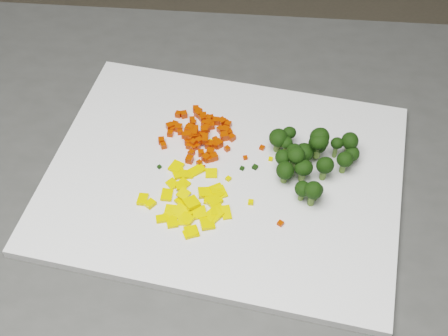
{
  "coord_description": "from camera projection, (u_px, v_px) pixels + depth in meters",
  "views": [
    {
      "loc": [
        0.15,
        -0.33,
        1.48
      ],
      "look_at": [
        0.22,
        0.14,
        0.92
      ],
      "focal_mm": 50.0,
      "sensor_mm": 36.0,
      "label": 1
    }
  ],
  "objects": [
    {
      "name": "cutting_board",
      "position": [
        224.0,
        176.0,
        0.74
      ],
      "size": [
        0.5,
        0.45,
        0.01
      ],
      "primitive_type": "cube",
      "rotation": [
        0.0,
        0.0,
        -0.38
      ],
      "color": "white",
      "rests_on": "counter_block"
    },
    {
      "name": "carrot_pile",
      "position": [
        197.0,
        130.0,
        0.77
      ],
      "size": [
        0.09,
        0.09,
        0.03
      ],
      "primitive_type": null,
      "color": "red",
      "rests_on": "cutting_board"
    },
    {
      "name": "pepper_pile",
      "position": [
        187.0,
        195.0,
        0.71
      ],
      "size": [
        0.11,
        0.11,
        0.01
      ],
      "primitive_type": null,
      "color": "yellow",
      "rests_on": "cutting_board"
    },
    {
      "name": "broccoli_pile",
      "position": [
        311.0,
        153.0,
        0.72
      ],
      "size": [
        0.11,
        0.11,
        0.05
      ],
      "primitive_type": null,
      "color": "black",
      "rests_on": "cutting_board"
    },
    {
      "name": "carrot_cube_0",
      "position": [
        199.0,
        111.0,
        0.8
      ],
      "size": [
        0.01,
        0.01,
        0.01
      ],
      "primitive_type": "cube",
      "rotation": [
        0.0,
        0.0,
        0.83
      ],
      "color": "red",
      "rests_on": "carrot_pile"
    },
    {
      "name": "carrot_cube_1",
      "position": [
        180.0,
        132.0,
        0.78
      ],
      "size": [
        0.01,
        0.01,
        0.01
      ],
      "primitive_type": "cube",
      "rotation": [
        0.0,
        0.0,
        1.59
      ],
      "color": "red",
      "rests_on": "carrot_pile"
    },
    {
      "name": "carrot_cube_2",
      "position": [
        223.0,
        137.0,
        0.77
      ],
      "size": [
        0.01,
        0.01,
        0.01
      ],
      "primitive_type": "cube",
      "rotation": [
        0.0,
        0.0,
        0.09
      ],
      "color": "red",
      "rests_on": "carrot_pile"
    },
    {
      "name": "carrot_cube_3",
      "position": [
        175.0,
        125.0,
        0.78
      ],
      "size": [
        0.01,
        0.01,
        0.01
      ],
      "primitive_type": "cube",
      "rotation": [
        0.0,
        0.0,
        2.62
      ],
      "color": "red",
      "rests_on": "carrot_pile"
    },
    {
      "name": "carrot_cube_4",
      "position": [
        201.0,
        141.0,
        0.77
      ],
      "size": [
        0.01,
        0.01,
        0.01
      ],
      "primitive_type": "cube",
      "rotation": [
        0.0,
        0.0,
        2.1
      ],
      "color": "red",
      "rests_on": "carrot_pile"
    },
    {
      "name": "carrot_cube_5",
      "position": [
        184.0,
        135.0,
        0.77
      ],
      "size": [
        0.01,
        0.01,
        0.01
      ],
      "primitive_type": "cube",
      "rotation": [
        0.0,
        0.0,
        2.97
      ],
      "color": "red",
      "rests_on": "carrot_pile"
    },
    {
      "name": "carrot_cube_6",
      "position": [
        187.0,
        135.0,
        0.76
      ],
      "size": [
        0.01,
        0.01,
        0.01
      ],
      "primitive_type": "cube",
      "rotation": [
        0.0,
        0.0,
        1.43
      ],
      "color": "red",
      "rests_on": "carrot_pile"
    },
    {
      "name": "carrot_cube_7",
      "position": [
        227.0,
        149.0,
        0.76
      ],
      "size": [
        0.01,
        0.01,
        0.01
      ],
      "primitive_type": "cube",
      "rotation": [
        0.0,
        0.0,
        0.52
      ],
      "color": "red",
      "rests_on": "carrot_pile"
    },
    {
      "name": "carrot_cube_8",
      "position": [
        204.0,
        130.0,
        0.77
      ],
      "size": [
        0.01,
        0.01,
        0.01
      ],
      "primitive_type": "cube",
      "rotation": [
        0.0,
        0.0,
        0.01
      ],
      "color": "red",
      "rests_on": "carrot_pile"
    },
    {
      "name": "carrot_cube_9",
      "position": [
        197.0,
        146.0,
        0.76
      ],
      "size": [
        0.01,
        0.01,
        0.01
      ],
      "primitive_type": "cube",
      "rotation": [
        0.0,
        0.0,
        2.63
      ],
      "color": "red",
      "rests_on": "carrot_pile"
    },
    {
      "name": "carrot_cube_10",
      "position": [
        201.0,
        153.0,
        0.75
      ],
      "size": [
        0.01,
        0.01,
        0.01
      ],
      "primitive_type": "cube",
      "rotation": [
        0.0,
        0.0,
        3.06
      ],
      "color": "red",
      "rests_on": "carrot_pile"
    },
    {
      "name": "carrot_cube_11",
      "position": [
        189.0,
        159.0,
        0.75
      ],
      "size": [
        0.01,
        0.01,
        0.01
      ],
      "primitive_type": "cube",
      "rotation": [
        0.0,
        0.0,
        1.11
      ],
      "color": "red",
      "rests_on": "carrot_pile"
    },
    {
      "name": "carrot_cube_12",
      "position": [
        172.0,
        129.0,
        0.78
      ],
      "size": [
        0.01,
        0.01,
        0.01
      ],
      "primitive_type": "cube",
      "rotation": [
        0.0,
        0.0,
        1.91
      ],
      "color": "red",
      "rests_on": "carrot_pile"
    },
    {
      "name": "carrot_cube_13",
      "position": [
        190.0,
        128.0,
        0.77
      ],
      "size": [
        0.01,
        0.01,
        0.01
      ],
      "primitive_type": "cube",
      "rotation": [
        0.0,
        0.0,
        0.98
      ],
      "color": "red",
      "rests_on": "carrot_pile"
    },
    {
      "name": "carrot_cube_14",
      "position": [
        229.0,
        132.0,
        0.78
      ],
      "size": [
        0.01,
        0.01,
        0.01
      ],
      "primitive_type": "cube",
      "rotation": [
        0.0,
        0.0,
        0.19
      ],
      "color": "red",
      "rests_on": "carrot_pile"
    },
    {
      "name": "carrot_cube_15",
      "position": [
        222.0,
        122.0,
        0.79
      ],
      "size": [
        0.01,
        0.01,
        0.01
      ],
      "primitive_type": "cube",
      "rotation": [
        0.0,
        0.0,
        2.07
      ],
      "color": "red",
      "rests_on": "carrot_pile"
    },
    {
      "name": "carrot_cube_16",
      "position": [
        211.0,
        118.0,
        0.79
      ],
      "size": [
        0.01,
        0.01,
        0.01
      ],
      "primitive_type": "cube",
      "rotation": [
        0.0,
        0.0,
        1.68
      ],
      "color": "red",
      "rests_on": "carrot_pile"
    },
    {
      "name": "carrot_cube_17",
      "position": [
        193.0,
        142.0,
        0.76
      ],
      "size": [
        0.01,
        0.01,
        0.01
      ],
      "primitive_type": "cube",
      "rotation": [
        0.0,
        0.0,
        2.33
      ],
      "color": "red",
      "rests_on": "carrot_pile"
    },
    {
      "name": "carrot_cube_18",
      "position": [
        178.0,
        114.0,
        0.8
      ],
      "size": [
        0.01,
        0.01,
        0.01
      ],
      "primitive_type": "cube",
      "rotation": [
        0.0,
        0.0,
        2.66
      ],
      "color": "red",
      "rests_on": "carrot_pile"
    },
    {
      "name": "carrot_cube_19",
      "position": [
        191.0,
        128.0,
        0.77
      ],
      "size": [
        0.01,
        0.01,
        0.01
      ],
      "primitive_type": "cube",
      "rotation": [
        0.0,
        0.0,
        1.79
      ],
      "color": "red",
      "rests_on": "carrot_pile"
    },
    {
      "name": "carrot_cube_20",
      "position": [
        226.0,
        130.0,
        0.78
      ],
      "size": [
        0.01,
        0.01,
        0.01
      ],
      "primitive_type": "cube",
      "rotation": [
        0.0,
        0.0,
        1.12
      ],
      "color": "red",
      "rests_on": "carrot_pile"
    },
    {
      "name": "carrot_cube_21",
      "position": [
        225.0,
        122.0,
        0.79
      ],
      "size": [
        0.01,
        0.01,
        0.01
      ],
      "primitive_type": "cube",
      "rotation": [
        0.0,
        0.0,
        2.25
      ],
      "color": "red",
      "rests_on": "carrot_pile"
    },
    {
      "name": "carrot_cube_22",
      "position": [
        203.0,
        135.0,
        0.77
      ],
      "size": [
        0.01,
        0.01,
        0.01
      ],
      "primitive_type": "cube",
      "rotation": [
        0.0,
        0.0,
        1.81
      ],
      "color": "red",
      "rests_on": "carrot_pile"
    },
    {
      "name": "carrot_cube_23",
      "position": [
        215.0,
        145.0,
        0.76
      ],
      "size": [
        0.01,
        0.01,
        0.01
      ],
      "primitive_type": "cube",
      "rotation": [
        0.0,
        0.0,
        1.04
      ],
      "color": "red",
      "rests_on": "carrot_pile"
    },
    {
      "name": "carrot_cube_24",
      "position": [
        194.0,
        134.0,
        0.76
      ],
      "size": [
        0.01,
        0.01,
        0.01
      ],
      "primitive_type": "cube",
      "rotation": [
        0.0,
        0.0,
        1.43
      ],
      "color": "red",
      "rests_on": "carrot_pile"
    },
    {
      "name": "carrot_cube_25",
      "position": [
        198.0,
        136.0,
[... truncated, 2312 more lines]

